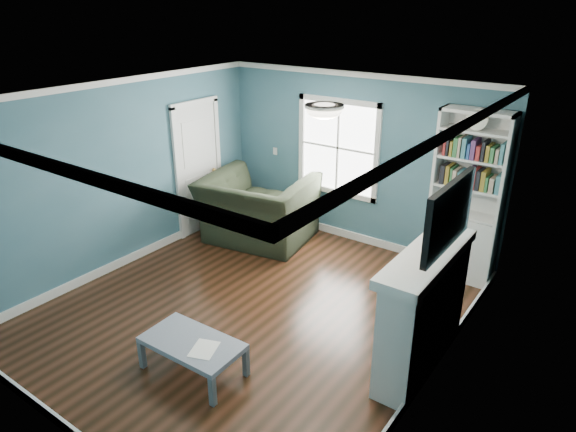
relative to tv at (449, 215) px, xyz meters
The scene contains 13 objects.
floor 2.80m from the tv, behind, with size 5.00×5.00×0.00m, color black.
room_walls 2.21m from the tv, behind, with size 5.00×5.00×5.00m.
trim 2.26m from the tv, behind, with size 4.50×5.00×2.60m.
window 3.40m from the tv, 137.57° to the left, with size 1.40×0.06×1.50m.
bookshelf 2.29m from the tv, 101.57° to the left, with size 0.90×0.35×2.31m.
fireplace 1.10m from the tv, behind, with size 0.44×1.58×1.30m.
tv is the anchor object (origin of this frame).
door 4.63m from the tv, 164.80° to the left, with size 0.12×0.98×2.17m.
ceiling_fixture 1.54m from the tv, behind, with size 0.38×0.38×0.15m.
light_switch 4.38m from the tv, 148.30° to the left, with size 0.08×0.01×0.12m, color white.
recliner 3.80m from the tv, 157.51° to the left, with size 1.60×1.04×1.40m, color black.
coffee_table 2.81m from the tv, 143.50° to the right, with size 1.04×0.58×0.37m.
paper_sheet 2.66m from the tv, 140.10° to the right, with size 0.23×0.30×0.00m, color white.
Camera 1 is at (3.50, -4.14, 3.53)m, focal length 32.00 mm.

